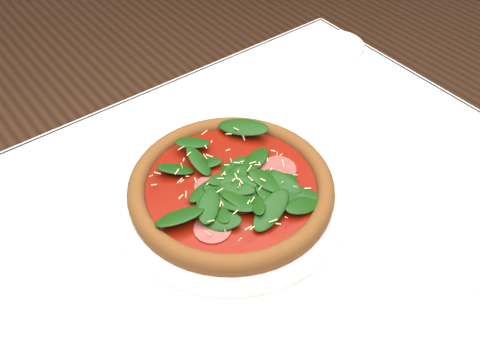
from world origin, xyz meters
TOP-DOWN VIEW (x-y plane):
  - dining_table at (0.00, 0.00)m, footprint 1.21×0.81m
  - plate at (0.07, 0.06)m, footprint 0.39×0.39m
  - pizza at (0.07, 0.06)m, footprint 0.39×0.39m
  - saucer_far at (0.54, 0.28)m, footprint 0.12×0.12m

SIDE VIEW (x-z plane):
  - dining_table at x=0.00m, z-range 0.27..1.02m
  - saucer_far at x=0.54m, z-range 0.75..0.76m
  - plate at x=0.07m, z-range 0.75..0.77m
  - pizza at x=0.07m, z-range 0.76..0.80m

